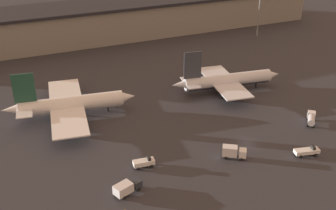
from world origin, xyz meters
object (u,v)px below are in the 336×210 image
(service_vehicle_3, at_px, (311,119))
(service_vehicle_4, at_px, (127,187))
(service_vehicle_5, at_px, (307,151))
(service_vehicle_0, at_px, (144,162))
(service_vehicle_2, at_px, (233,152))
(airplane_0, at_px, (70,104))
(airplane_1, at_px, (227,80))

(service_vehicle_3, distance_m, service_vehicle_4, 58.49)
(service_vehicle_3, relative_size, service_vehicle_4, 0.87)
(service_vehicle_3, height_order, service_vehicle_5, service_vehicle_3)
(service_vehicle_5, bearing_deg, service_vehicle_4, -172.01)
(service_vehicle_4, bearing_deg, service_vehicle_0, 27.75)
(service_vehicle_2, bearing_deg, airplane_0, 163.38)
(service_vehicle_0, bearing_deg, airplane_1, 42.21)
(service_vehicle_0, height_order, service_vehicle_3, service_vehicle_3)
(airplane_1, relative_size, service_vehicle_5, 5.73)
(service_vehicle_2, distance_m, service_vehicle_3, 29.98)
(airplane_1, height_order, service_vehicle_2, airplane_1)
(airplane_1, relative_size, service_vehicle_3, 6.32)
(service_vehicle_4, distance_m, service_vehicle_5, 46.18)
(service_vehicle_3, bearing_deg, airplane_1, 61.48)
(service_vehicle_0, bearing_deg, service_vehicle_4, -125.93)
(airplane_0, relative_size, service_vehicle_4, 5.58)
(service_vehicle_3, bearing_deg, service_vehicle_0, 131.81)
(service_vehicle_2, xyz_separation_m, service_vehicle_3, (29.40, 5.88, -0.20))
(airplane_0, xyz_separation_m, service_vehicle_0, (10.44, -32.52, -2.61))
(service_vehicle_2, distance_m, service_vehicle_4, 28.60)
(service_vehicle_0, bearing_deg, service_vehicle_2, -7.80)
(service_vehicle_2, xyz_separation_m, service_vehicle_4, (-28.49, -2.45, -0.17))
(service_vehicle_2, distance_m, service_vehicle_5, 18.68)
(airplane_0, xyz_separation_m, service_vehicle_3, (61.31, -31.97, -2.27))
(service_vehicle_2, bearing_deg, service_vehicle_3, 44.55)
(airplane_0, xyz_separation_m, service_vehicle_5, (49.42, -44.31, -2.69))
(airplane_0, bearing_deg, service_vehicle_5, -33.74)
(airplane_0, distance_m, airplane_1, 50.77)
(airplane_1, height_order, service_vehicle_3, airplane_1)
(airplane_1, relative_size, service_vehicle_2, 6.19)
(service_vehicle_0, height_order, service_vehicle_5, service_vehicle_0)
(airplane_0, xyz_separation_m, service_vehicle_4, (3.42, -40.30, -2.24))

